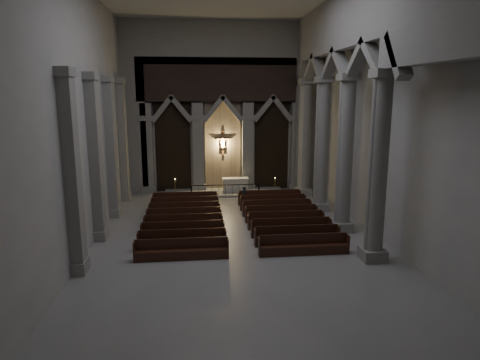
{
  "coord_description": "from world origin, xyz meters",
  "views": [
    {
      "loc": [
        -2.04,
        -19.23,
        7.09
      ],
      "look_at": [
        0.33,
        3.0,
        2.52
      ],
      "focal_mm": 32.0,
      "sensor_mm": 36.0,
      "label": 1
    }
  ],
  "objects": [
    {
      "name": "worshipper",
      "position": [
        1.09,
        7.46,
        0.58
      ],
      "size": [
        0.47,
        0.36,
        1.15
      ],
      "primitive_type": "imported",
      "rotation": [
        0.0,
        0.0,
        0.21
      ],
      "color": "black",
      "rests_on": "ground"
    },
    {
      "name": "right_arcade",
      "position": [
        5.5,
        1.33,
        7.83
      ],
      "size": [
        1.0,
        24.0,
        12.0
      ],
      "color": "gray",
      "rests_on": "ground"
    },
    {
      "name": "altar_rail",
      "position": [
        -0.0,
        9.39,
        0.62
      ],
      "size": [
        4.74,
        0.09,
        0.93
      ],
      "color": "black",
      "rests_on": "ground"
    },
    {
      "name": "candle_stand_left",
      "position": [
        -3.41,
        9.16,
        0.39
      ],
      "size": [
        0.24,
        0.24,
        1.45
      ],
      "color": "gold",
      "rests_on": "ground"
    },
    {
      "name": "pews",
      "position": [
        -0.0,
        2.87,
        0.3
      ],
      "size": [
        9.47,
        9.31,
        0.91
      ],
      "color": "black",
      "rests_on": "ground"
    },
    {
      "name": "room",
      "position": [
        0.0,
        0.0,
        7.6
      ],
      "size": [
        24.0,
        24.1,
        12.0
      ],
      "color": "gray",
      "rests_on": "ground"
    },
    {
      "name": "sanctuary_step",
      "position": [
        0.0,
        10.6,
        0.07
      ],
      "size": [
        8.5,
        2.6,
        0.15
      ],
      "primitive_type": "cube",
      "color": "gray",
      "rests_on": "ground"
    },
    {
      "name": "candle_stand_right",
      "position": [
        3.43,
        9.24,
        0.37
      ],
      "size": [
        0.23,
        0.23,
        1.36
      ],
      "color": "gold",
      "rests_on": "ground"
    },
    {
      "name": "altar",
      "position": [
        0.8,
        10.66,
        0.63
      ],
      "size": [
        1.87,
        0.75,
        0.95
      ],
      "color": "beige",
      "rests_on": "sanctuary_step"
    },
    {
      "name": "left_pilasters",
      "position": [
        -6.75,
        3.5,
        3.91
      ],
      "size": [
        0.6,
        13.0,
        8.03
      ],
      "color": "gray",
      "rests_on": "ground"
    },
    {
      "name": "sanctuary_wall",
      "position": [
        0.0,
        11.54,
        6.62
      ],
      "size": [
        14.0,
        0.77,
        12.0
      ],
      "color": "gray",
      "rests_on": "ground"
    }
  ]
}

